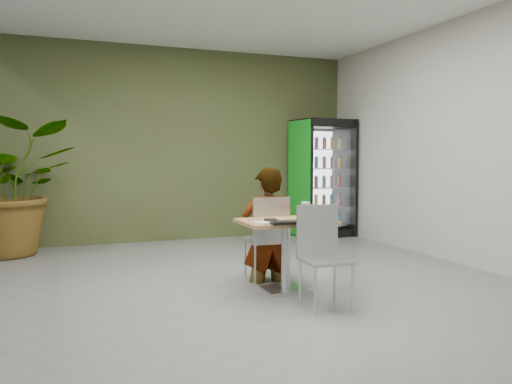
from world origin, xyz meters
TOP-DOWN VIEW (x-y plane):
  - ground at (0.00, 0.00)m, footprint 7.00×7.00m
  - room_envelope at (0.00, 0.00)m, footprint 6.00×7.00m
  - dining_table at (0.32, -0.11)m, footprint 0.93×0.65m
  - chair_far at (0.30, 0.32)m, footprint 0.44×0.45m
  - chair_near at (0.43, -0.68)m, footprint 0.45×0.45m
  - seated_woman at (0.31, 0.37)m, footprint 0.60×0.40m
  - pizza_plate at (0.25, -0.10)m, footprint 0.29×0.23m
  - soda_cup at (0.57, -0.06)m, footprint 0.10×0.10m
  - napkin_stack at (-0.02, -0.32)m, footprint 0.19×0.19m
  - cafeteria_tray at (0.29, -0.33)m, footprint 0.53×0.41m
  - beverage_fridge at (2.46, 3.05)m, footprint 1.01×0.82m
  - potted_plant at (-2.52, 3.07)m, footprint 1.93×1.73m

SIDE VIEW (x-z plane):
  - ground at x=0.00m, z-range 0.00..0.00m
  - seated_woman at x=0.31m, z-range -0.30..1.28m
  - dining_table at x=0.32m, z-range 0.16..0.91m
  - chair_near at x=0.43m, z-range 0.08..1.03m
  - chair_far at x=0.30m, z-range 0.08..1.04m
  - napkin_stack at x=-0.02m, z-range 0.75..0.77m
  - cafeteria_tray at x=0.29m, z-range 0.75..0.78m
  - pizza_plate at x=0.25m, z-range 0.75..0.78m
  - soda_cup at x=0.57m, z-range 0.75..0.92m
  - potted_plant at x=-2.52m, z-range 0.00..1.92m
  - beverage_fridge at x=2.46m, z-range 0.00..2.05m
  - room_envelope at x=0.00m, z-range 0.00..3.20m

